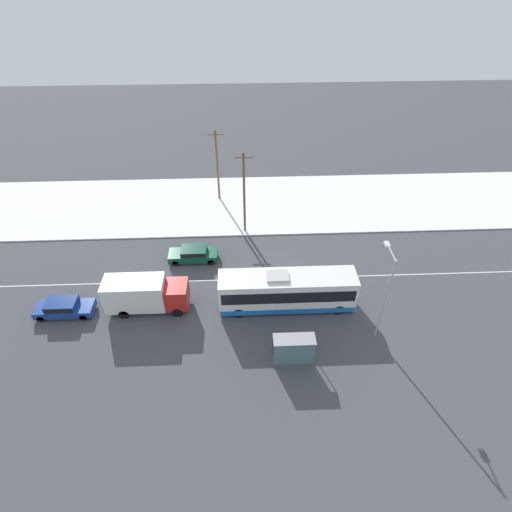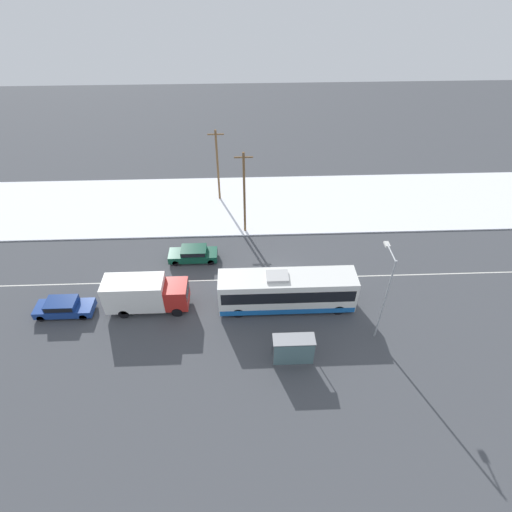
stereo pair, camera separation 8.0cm
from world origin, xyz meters
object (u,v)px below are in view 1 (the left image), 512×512
pedestrian_at_stop (292,339)px  utility_pole_snowlot (217,165)px  bus_shelter (294,348)px  streetlamp (386,288)px  sedan_car (193,254)px  parked_car_near_truck (63,307)px  city_bus (287,291)px  utility_pole_roadside (244,193)px  box_truck (145,294)px

pedestrian_at_stop → utility_pole_snowlot: size_ratio=0.18×
pedestrian_at_stop → bus_shelter: 1.58m
utility_pole_snowlot → pedestrian_at_stop: bearing=-74.4°
streetlamp → utility_pole_snowlot: size_ratio=0.93×
bus_shelter → sedan_car: bearing=124.3°
parked_car_near_truck → utility_pole_snowlot: 22.25m
city_bus → streetlamp: streetlamp is taller
city_bus → bus_shelter: 5.86m
parked_car_near_truck → bus_shelter: 19.68m
parked_car_near_truck → utility_pole_snowlot: bearing=54.9°
bus_shelter → streetlamp: bearing=21.2°
bus_shelter → utility_pole_snowlot: bearing=104.7°
city_bus → pedestrian_at_stop: size_ratio=7.39×
city_bus → bus_shelter: size_ratio=3.69×
parked_car_near_truck → utility_pole_snowlot: utility_pole_snowlot is taller
streetlamp → utility_pole_roadside: (-10.17, 14.29, -0.21)m
box_truck → utility_pole_roadside: size_ratio=0.75×
pedestrian_at_stop → bus_shelter: bearing=-90.6°
streetlamp → parked_car_near_truck: bearing=173.2°
bus_shelter → city_bus: bearing=89.4°
box_truck → parked_car_near_truck: box_truck is taller
pedestrian_at_stop → streetlamp: 8.06m
box_truck → parked_car_near_truck: size_ratio=1.44×
utility_pole_roadside → bus_shelter: bearing=-79.0°
parked_car_near_truck → city_bus: bearing=0.4°
city_bus → box_truck: 11.97m
box_truck → bus_shelter: box_truck is taller
bus_shelter → streetlamp: streetlamp is taller
sedan_car → utility_pole_snowlot: size_ratio=0.55×
box_truck → sedan_car: size_ratio=1.46×
box_truck → bus_shelter: bearing=-27.0°
box_truck → parked_car_near_truck: 6.98m
box_truck → utility_pole_roadside: 14.23m
streetlamp → utility_pole_roadside: 17.54m
utility_pole_roadside → city_bus: bearing=-73.2°
box_truck → utility_pole_snowlot: size_ratio=0.80×
pedestrian_at_stop → city_bus: bearing=89.4°
streetlamp → utility_pole_snowlot: utility_pole_snowlot is taller
city_bus → sedan_car: (-8.49, 6.50, -0.96)m
city_bus → bus_shelter: bearing=-90.6°
bus_shelter → streetlamp: 8.09m
city_bus → utility_pole_snowlot: 19.08m
city_bus → pedestrian_at_stop: 4.53m
pedestrian_at_stop → utility_pole_snowlot: bearing=105.6°
parked_car_near_truck → pedestrian_at_stop: size_ratio=3.09×
streetlamp → bus_shelter: bearing=-158.8°
parked_car_near_truck → streetlamp: size_ratio=0.60×
city_bus → utility_pole_roadside: (-3.34, 11.10, 3.01)m
city_bus → pedestrian_at_stop: bearing=-90.6°
pedestrian_at_stop → utility_pole_roadside: 16.35m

